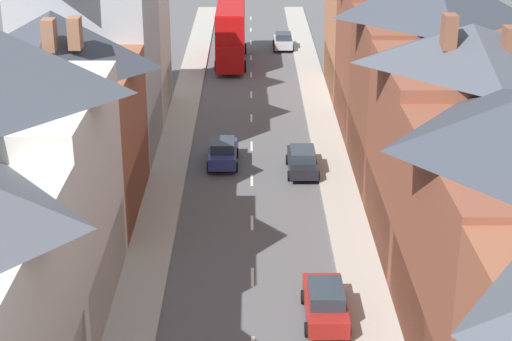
{
  "coord_description": "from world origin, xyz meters",
  "views": [
    {
      "loc": [
        -0.08,
        -11.49,
        19.48
      ],
      "look_at": [
        0.22,
        30.75,
        2.72
      ],
      "focal_mm": 60.0,
      "sensor_mm": 36.0,
      "label": 1
    }
  ],
  "objects_px": {
    "double_decker_bus_lead": "(231,32)",
    "car_near_blue": "(283,41)",
    "car_near_silver": "(223,152)",
    "car_parked_right_a": "(325,302)",
    "car_parked_right_b": "(302,160)"
  },
  "relations": [
    {
      "from": "car_near_silver",
      "to": "car_parked_right_a",
      "type": "relative_size",
      "value": 0.95
    },
    {
      "from": "car_near_silver",
      "to": "car_parked_right_b",
      "type": "xyz_separation_m",
      "value": [
        4.9,
        -1.39,
        -0.04
      ]
    },
    {
      "from": "car_near_silver",
      "to": "car_parked_right_b",
      "type": "bearing_deg",
      "value": -15.82
    },
    {
      "from": "double_decker_bus_lead",
      "to": "car_parked_right_b",
      "type": "bearing_deg",
      "value": -79.61
    },
    {
      "from": "car_near_blue",
      "to": "car_parked_right_b",
      "type": "xyz_separation_m",
      "value": [
        0.0,
        -32.12,
        -0.0
      ]
    },
    {
      "from": "double_decker_bus_lead",
      "to": "car_parked_right_a",
      "type": "relative_size",
      "value": 2.51
    },
    {
      "from": "double_decker_bus_lead",
      "to": "car_near_blue",
      "type": "distance_m",
      "value": 7.54
    },
    {
      "from": "car_near_blue",
      "to": "car_parked_right_a",
      "type": "relative_size",
      "value": 0.9
    },
    {
      "from": "car_parked_right_a",
      "to": "car_parked_right_b",
      "type": "xyz_separation_m",
      "value": [
        0.0,
        17.03,
        -0.04
      ]
    },
    {
      "from": "car_near_silver",
      "to": "car_parked_right_b",
      "type": "distance_m",
      "value": 5.09
    },
    {
      "from": "car_near_blue",
      "to": "car_parked_right_b",
      "type": "bearing_deg",
      "value": -90.0
    },
    {
      "from": "double_decker_bus_lead",
      "to": "car_parked_right_b",
      "type": "relative_size",
      "value": 2.46
    },
    {
      "from": "car_near_silver",
      "to": "car_parked_right_b",
      "type": "height_order",
      "value": "car_near_silver"
    },
    {
      "from": "car_near_blue",
      "to": "car_near_silver",
      "type": "distance_m",
      "value": 31.12
    },
    {
      "from": "car_near_blue",
      "to": "car_parked_right_b",
      "type": "height_order",
      "value": "car_near_blue"
    }
  ]
}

